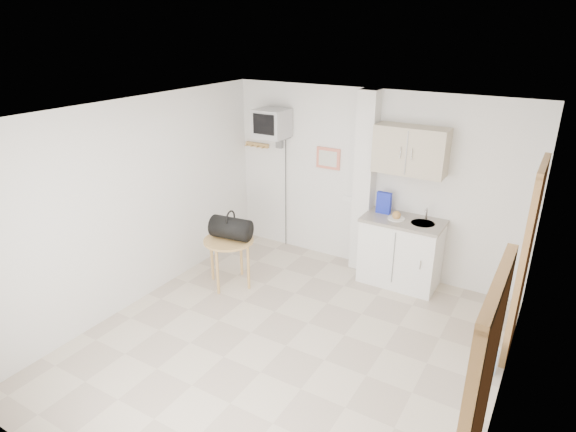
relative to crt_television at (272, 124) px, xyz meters
The scene contains 7 objects.
ground 3.15m from the crt_television, 54.36° to the right, with size 4.50×4.50×0.00m, color beige.
room_envelope 2.60m from the crt_television, 48.84° to the right, with size 4.24×4.54×2.55m.
kitchenette 2.32m from the crt_television, ahead, with size 1.03×0.58×2.10m.
crt_television is the anchor object (origin of this frame).
round_table 1.85m from the crt_television, 85.02° to the right, with size 0.65×0.65×0.66m.
duffel_bag 1.66m from the crt_television, 84.32° to the right, with size 0.55×0.35×0.39m.
water_bottle 4.09m from the crt_television, 21.32° to the right, with size 0.11×0.11×0.34m.
Camera 1 is at (2.24, -3.71, 3.26)m, focal length 30.00 mm.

